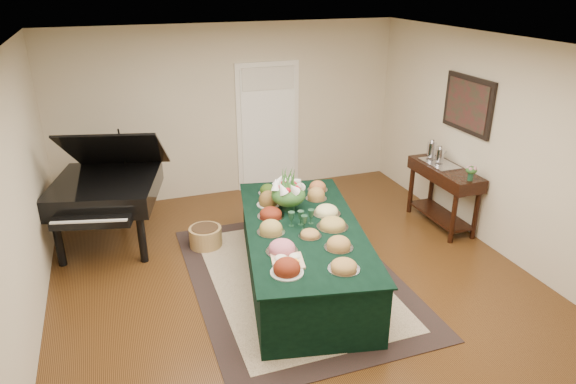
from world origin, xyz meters
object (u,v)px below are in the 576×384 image
object	(u,v)px
buffet_table	(303,253)
floral_centerpiece	(288,191)
grand_piano	(106,189)
mahogany_sideboard	(444,181)

from	to	relation	value
buffet_table	floral_centerpiece	bearing A→B (deg)	91.88
grand_piano	mahogany_sideboard	bearing A→B (deg)	-12.46
buffet_table	mahogany_sideboard	distance (m)	2.53
buffet_table	floral_centerpiece	xyz separation A→B (m)	(-0.02, 0.46, 0.61)
mahogany_sideboard	grand_piano	bearing A→B (deg)	167.54
floral_centerpiece	grand_piano	xyz separation A→B (m)	(-2.06, 1.25, -0.18)
grand_piano	mahogany_sideboard	distance (m)	4.59
buffet_table	mahogany_sideboard	bearing A→B (deg)	16.70
floral_centerpiece	mahogany_sideboard	distance (m)	2.45
buffet_table	floral_centerpiece	distance (m)	0.76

